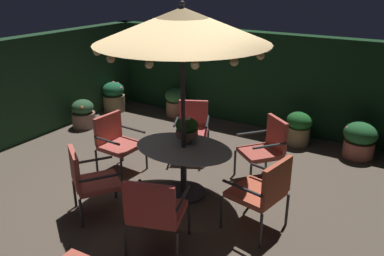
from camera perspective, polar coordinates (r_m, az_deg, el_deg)
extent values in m
cube|color=brown|center=(5.96, -3.12, -9.18)|extent=(7.45, 6.95, 0.02)
cube|color=#14331A|center=(8.34, 9.87, 6.80)|extent=(7.45, 0.30, 1.93)
cube|color=#1A371F|center=(8.04, -24.86, 4.57)|extent=(0.30, 6.95, 1.93)
cylinder|color=#2D3035|center=(5.91, -1.19, -9.16)|extent=(0.64, 0.64, 0.03)
cylinder|color=#2D3035|center=(5.75, -1.21, -6.25)|extent=(0.09, 0.09, 0.71)
ellipsoid|color=#9BA8A8|center=(5.59, -1.24, -2.88)|extent=(1.44, 1.06, 0.03)
cylinder|color=#302C34|center=(5.42, -1.28, 1.42)|extent=(0.06, 0.06, 2.34)
cone|color=tan|center=(5.13, -1.39, 14.52)|extent=(2.27, 2.27, 0.44)
sphere|color=#302C34|center=(5.11, -1.42, 17.44)|extent=(0.07, 0.07, 0.07)
sphere|color=#F9DB8C|center=(4.68, 9.81, 10.18)|extent=(0.09, 0.09, 0.09)
sphere|color=#F9DB8C|center=(5.15, 10.75, 11.12)|extent=(0.09, 0.09, 0.09)
sphere|color=#F9DB8C|center=(5.59, 9.36, 11.98)|extent=(0.09, 0.09, 0.09)
sphere|color=#F9DB8C|center=(5.96, 6.16, 12.71)|extent=(0.09, 0.09, 0.09)
sphere|color=#F9DB8C|center=(6.19, 1.67, 13.13)|extent=(0.09, 0.09, 0.09)
sphere|color=#F9DB8C|center=(6.22, -2.52, 13.17)|extent=(0.09, 0.09, 0.09)
sphere|color=#F9DB8C|center=(6.11, -6.46, 12.91)|extent=(0.09, 0.09, 0.09)
sphere|color=#F9DB8C|center=(5.83, -10.31, 12.31)|extent=(0.09, 0.09, 0.09)
sphere|color=#F9DB8C|center=(5.43, -12.81, 11.49)|extent=(0.09, 0.09, 0.09)
sphere|color=#F9DB8C|center=(4.99, -13.46, 10.59)|extent=(0.09, 0.09, 0.09)
sphere|color=#F9DB8C|center=(4.53, -11.56, 9.72)|extent=(0.09, 0.09, 0.09)
sphere|color=#F9DB8C|center=(4.19, -6.15, 9.10)|extent=(0.09, 0.09, 0.09)
sphere|color=#F9DB8C|center=(4.13, 0.44, 9.03)|extent=(0.09, 0.09, 0.09)
sphere|color=#F9DB8C|center=(4.30, 6.06, 9.42)|extent=(0.09, 0.09, 0.09)
cylinder|color=#836B4E|center=(5.73, -0.74, -1.59)|extent=(0.14, 0.14, 0.08)
cylinder|color=#7F6953|center=(5.70, -0.74, -0.73)|extent=(0.32, 0.32, 0.10)
ellipsoid|color=#1C561E|center=(5.65, -0.75, 0.44)|extent=(0.33, 0.33, 0.20)
sphere|color=silver|center=(5.63, -0.75, 1.14)|extent=(0.11, 0.11, 0.11)
cylinder|color=#2C2A2D|center=(5.09, 4.22, -11.96)|extent=(0.04, 0.04, 0.45)
cylinder|color=#2C2A2D|center=(5.51, 8.16, -9.33)|extent=(0.04, 0.04, 0.45)
cylinder|color=#2C2A2D|center=(4.82, 9.83, -14.37)|extent=(0.04, 0.04, 0.45)
cylinder|color=#2C2A2D|center=(5.26, 13.47, -11.35)|extent=(0.04, 0.04, 0.45)
cube|color=#BB5239|center=(5.02, 9.10, -9.20)|extent=(0.67, 0.68, 0.07)
cube|color=#BB5239|center=(4.77, 12.09, -7.47)|extent=(0.17, 0.57, 0.47)
cylinder|color=#2C2A2D|center=(4.71, 7.18, -8.56)|extent=(0.55, 0.14, 0.04)
cylinder|color=#2C2A2D|center=(5.16, 11.09, -6.00)|extent=(0.55, 0.14, 0.04)
cylinder|color=#2B3232|center=(5.92, 8.39, -7.13)|extent=(0.04, 0.04, 0.43)
cylinder|color=#2B3232|center=(6.35, 6.17, -4.98)|extent=(0.04, 0.04, 0.43)
cylinder|color=#2B3232|center=(6.18, 13.06, -6.20)|extent=(0.04, 0.04, 0.43)
cylinder|color=#2B3232|center=(6.59, 10.62, -4.21)|extent=(0.04, 0.04, 0.43)
cube|color=#B54D41|center=(6.15, 9.71, -3.52)|extent=(0.76, 0.76, 0.07)
cube|color=#B54D41|center=(6.17, 12.07, -0.79)|extent=(0.44, 0.37, 0.49)
cylinder|color=#2B3232|center=(5.84, 11.09, -2.54)|extent=(0.37, 0.44, 0.04)
cylinder|color=#2B3232|center=(6.27, 8.67, -0.68)|extent=(0.37, 0.44, 0.04)
cylinder|color=#2C3132|center=(6.62, 2.02, -3.78)|extent=(0.04, 0.04, 0.41)
cylinder|color=#2C3132|center=(6.67, -2.54, -3.59)|extent=(0.04, 0.04, 0.41)
cylinder|color=#2C3132|center=(7.16, 2.33, -1.80)|extent=(0.04, 0.04, 0.41)
cylinder|color=#2C3132|center=(7.20, -1.89, -1.64)|extent=(0.04, 0.04, 0.41)
cube|color=#BA4A48|center=(6.81, -0.02, -0.81)|extent=(0.72, 0.74, 0.07)
cube|color=#BA4A48|center=(6.98, 0.20, 2.12)|extent=(0.48, 0.28, 0.47)
cylinder|color=#2C3132|center=(6.71, 2.24, 0.93)|extent=(0.28, 0.52, 0.04)
cylinder|color=#2C3132|center=(6.76, -2.26, 1.09)|extent=(0.28, 0.52, 0.04)
cylinder|color=#313030|center=(6.55, -6.54, -4.22)|extent=(0.04, 0.04, 0.41)
cylinder|color=#313030|center=(6.17, -10.05, -6.11)|extent=(0.04, 0.04, 0.41)
cylinder|color=#313030|center=(6.89, -10.00, -3.09)|extent=(0.04, 0.04, 0.41)
cylinder|color=#313030|center=(6.53, -13.51, -4.79)|extent=(0.04, 0.04, 0.41)
cube|color=#B94F45|center=(6.43, -10.16, -2.58)|extent=(0.56, 0.59, 0.07)
cube|color=#B94F45|center=(6.50, -11.95, 0.04)|extent=(0.09, 0.56, 0.45)
cylinder|color=#313030|center=(6.54, -8.52, -0.17)|extent=(0.52, 0.06, 0.04)
cylinder|color=#313030|center=(6.17, -12.13, -1.80)|extent=(0.52, 0.06, 0.04)
cylinder|color=#302C2F|center=(5.80, -10.97, -8.08)|extent=(0.04, 0.04, 0.41)
cylinder|color=#302C2F|center=(5.35, -9.59, -10.71)|extent=(0.04, 0.04, 0.41)
cylinder|color=#302C2F|center=(5.73, -16.47, -9.02)|extent=(0.04, 0.04, 0.41)
cylinder|color=#302C2F|center=(5.27, -15.59, -11.79)|extent=(0.04, 0.04, 0.41)
cube|color=#BB5347|center=(5.41, -13.36, -7.69)|extent=(0.74, 0.75, 0.07)
cube|color=#BB5347|center=(5.26, -16.48, -5.59)|extent=(0.46, 0.34, 0.47)
cylinder|color=#302C2F|center=(5.55, -14.10, -4.52)|extent=(0.33, 0.46, 0.04)
cylinder|color=#302C2F|center=(5.08, -12.96, -6.97)|extent=(0.33, 0.46, 0.04)
cylinder|color=#322B2D|center=(5.12, -7.17, -12.04)|extent=(0.04, 0.04, 0.42)
cylinder|color=#322B2D|center=(4.97, -0.43, -12.99)|extent=(0.04, 0.04, 0.42)
cylinder|color=#322B2D|center=(4.70, -9.57, -15.67)|extent=(0.04, 0.04, 0.42)
cylinder|color=#322B2D|center=(4.53, -2.15, -16.90)|extent=(0.04, 0.04, 0.42)
cube|color=#C14741|center=(4.68, -4.94, -11.89)|extent=(0.74, 0.71, 0.07)
cube|color=#C14741|center=(4.32, -6.15, -10.76)|extent=(0.57, 0.24, 0.47)
cylinder|color=#322B2D|center=(4.65, -8.62, -8.98)|extent=(0.21, 0.52, 0.04)
cylinder|color=#322B2D|center=(4.49, -1.29, -9.96)|extent=(0.21, 0.52, 0.04)
cylinder|color=#A16B50|center=(9.00, -2.32, 2.85)|extent=(0.44, 0.44, 0.33)
ellipsoid|color=#357139|center=(8.91, -2.35, 4.67)|extent=(0.48, 0.48, 0.33)
sphere|color=#E6CC53|center=(8.82, -1.65, 4.73)|extent=(0.07, 0.07, 0.07)
sphere|color=yellow|center=(8.94, -1.70, 5.24)|extent=(0.06, 0.06, 0.06)
sphere|color=#E5DA4A|center=(9.04, -2.50, 5.60)|extent=(0.06, 0.06, 0.06)
sphere|color=#E0D551|center=(8.90, -3.09, 4.85)|extent=(0.07, 0.07, 0.07)
sphere|color=#DDCB50|center=(8.81, -2.72, 4.54)|extent=(0.06, 0.06, 0.06)
cylinder|color=#816152|center=(8.61, -15.25, 1.14)|extent=(0.48, 0.48, 0.31)
ellipsoid|color=#2B5332|center=(8.52, -15.42, 2.91)|extent=(0.45, 0.45, 0.31)
sphere|color=orange|center=(8.41, -14.62, 2.86)|extent=(0.09, 0.09, 0.09)
sphere|color=orange|center=(8.54, -14.79, 3.17)|extent=(0.10, 0.10, 0.10)
sphere|color=orange|center=(8.65, -15.06, 3.43)|extent=(0.07, 0.07, 0.07)
sphere|color=orange|center=(8.61, -16.35, 3.07)|extent=(0.08, 0.08, 0.08)
sphere|color=orange|center=(8.53, -16.53, 2.90)|extent=(0.11, 0.11, 0.11)
sphere|color=orange|center=(8.33, -15.49, 2.83)|extent=(0.08, 0.08, 0.08)
cylinder|color=olive|center=(9.47, -11.10, 3.55)|extent=(0.51, 0.51, 0.38)
ellipsoid|color=#1B5D37|center=(9.38, -11.24, 5.43)|extent=(0.49, 0.49, 0.34)
sphere|color=#E35576|center=(9.26, -10.26, 5.61)|extent=(0.10, 0.10, 0.10)
sphere|color=#E05479|center=(9.41, -10.61, 6.24)|extent=(0.08, 0.08, 0.08)
sphere|color=#E44A65|center=(9.52, -11.21, 6.30)|extent=(0.10, 0.10, 0.10)
sphere|color=#EE587B|center=(9.38, -11.94, 5.40)|extent=(0.09, 0.09, 0.09)
sphere|color=#D95B78|center=(9.27, -11.65, 5.43)|extent=(0.06, 0.06, 0.06)
cylinder|color=olive|center=(7.70, 15.00, -1.08)|extent=(0.41, 0.41, 0.35)
ellipsoid|color=#1C5D24|center=(7.59, 15.22, 1.06)|extent=(0.48, 0.48, 0.34)
sphere|color=beige|center=(7.50, 16.45, 1.04)|extent=(0.06, 0.06, 0.06)
sphere|color=silver|center=(7.66, 15.75, 1.79)|extent=(0.10, 0.10, 0.10)
sphere|color=silver|center=(7.72, 15.10, 1.55)|extent=(0.08, 0.08, 0.08)
sphere|color=beige|center=(7.61, 13.85, 1.43)|extent=(0.10, 0.10, 0.10)
sphere|color=silver|center=(7.46, 14.52, 1.03)|extent=(0.06, 0.06, 0.06)
sphere|color=silver|center=(7.45, 15.19, 0.82)|extent=(0.11, 0.11, 0.11)
cylinder|color=#A85C4E|center=(7.54, 22.75, -2.78)|extent=(0.52, 0.52, 0.29)
ellipsoid|color=#23612F|center=(7.43, 23.09, -0.61)|extent=(0.58, 0.58, 0.41)
sphere|color=#DB4378|center=(7.37, 24.19, -0.35)|extent=(0.07, 0.07, 0.07)
sphere|color=#D75D76|center=(7.57, 23.76, 0.22)|extent=(0.10, 0.10, 0.10)
sphere|color=#EE5479|center=(7.57, 22.33, 0.00)|extent=(0.09, 0.09, 0.09)
sphere|color=#E65E7D|center=(7.34, 21.55, -0.12)|extent=(0.11, 0.11, 0.11)
sphere|color=#D54570|center=(7.22, 23.17, -0.68)|extent=(0.11, 0.11, 0.11)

